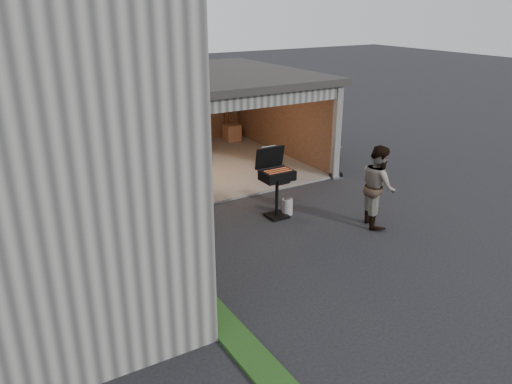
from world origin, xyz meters
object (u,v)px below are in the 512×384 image
Objects in this scene: plywood_panel at (181,266)px; hand_truck at (337,172)px; minivan at (168,154)px; woman at (165,218)px; propane_tank at (287,207)px; man at (378,186)px; bbq_grill at (276,177)px.

hand_truck is (6.25, 3.19, -0.23)m from plywood_panel.
minivan is at bearing 70.22° from plywood_panel.
woman is 3.35m from propane_tank.
hand_truck is (4.01, -3.06, -0.40)m from minivan.
man is 1.13× the size of bbq_grill.
hand_truck is (2.75, 1.46, -0.02)m from propane_tank.
man reaches higher than propane_tank.
bbq_grill is at bearing 29.00° from plywood_panel.
man is 4.97m from plywood_panel.
woman reaches higher than propane_tank.
hand_truck is at bearing 27.03° from plywood_panel.
woman is at bearing 100.74° from man.
minivan is at bearing 155.45° from hand_truck.
minivan is 2.48× the size of bbq_grill.
man is 2.01× the size of hand_truck.
minivan is at bearing 105.60° from propane_tank.
plywood_panel is at bearing -2.86° from woman.
man is (2.69, -6.04, 0.37)m from minivan.
minivan is at bearing 48.15° from man.
man is at bearing -46.83° from propane_tank.
propane_tank is 3.92m from plywood_panel.
plywood_panel is (-0.24, -1.32, -0.38)m from woman.
hand_truck is at bearing 24.90° from bbq_grill.
woman is 4.83m from man.
plywood_panel is at bearing -140.19° from hand_truck.
hand_truck is at bearing 114.69° from woman.
woman is 1.40m from plywood_panel.
propane_tank is 0.47× the size of plywood_panel.
bbq_grill reaches higher than hand_truck.
minivan is 10.51× the size of propane_tank.
propane_tank is at bearing -7.28° from bbq_grill.
bbq_grill is 4.23× the size of propane_tank.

